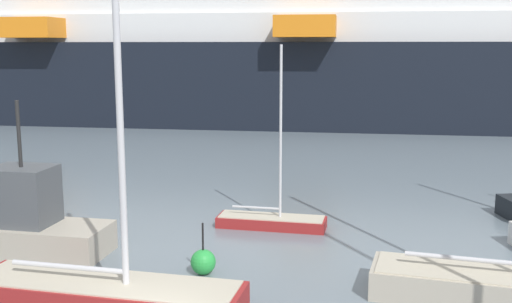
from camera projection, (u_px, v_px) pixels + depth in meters
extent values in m
cube|color=#BCB29E|center=(499.00, 289.00, 16.76)|extent=(7.11, 2.87, 0.82)
cube|color=beige|center=(500.00, 274.00, 16.69)|extent=(6.81, 2.68, 0.04)
cylinder|color=silver|center=(462.00, 259.00, 16.92)|extent=(3.10, 0.56, 0.13)
cube|color=maroon|center=(106.00, 298.00, 16.12)|extent=(7.46, 2.44, 0.84)
cube|color=beige|center=(106.00, 282.00, 16.05)|extent=(7.16, 2.27, 0.04)
cylinder|color=silver|center=(119.00, 92.00, 15.06)|extent=(0.18, 0.18, 10.03)
cylinder|color=silver|center=(68.00, 267.00, 16.23)|extent=(3.31, 0.38, 0.14)
cube|color=maroon|center=(271.00, 222.00, 23.78)|extent=(4.29, 1.45, 0.41)
cube|color=beige|center=(272.00, 217.00, 23.74)|extent=(4.11, 1.35, 0.04)
cylinder|color=silver|center=(281.00, 133.00, 23.11)|extent=(0.10, 0.10, 6.63)
cylinder|color=silver|center=(256.00, 208.00, 23.82)|extent=(1.90, 0.19, 0.08)
cube|color=#BCB29E|center=(17.00, 237.00, 20.95)|extent=(6.48, 2.43, 1.02)
cube|color=#4C5156|center=(23.00, 195.00, 20.63)|extent=(2.13, 1.72, 1.97)
cylinder|color=#262626|center=(19.00, 134.00, 20.27)|extent=(0.13, 0.13, 2.24)
sphere|color=green|center=(203.00, 262.00, 18.89)|extent=(0.78, 0.78, 0.78)
cylinder|color=black|center=(203.00, 236.00, 18.75)|extent=(0.06, 0.06, 0.86)
cube|color=black|center=(195.00, 80.00, 60.11)|extent=(132.71, 18.80, 7.30)
cube|color=white|center=(194.00, 30.00, 59.28)|extent=(122.10, 16.56, 2.39)
cube|color=white|center=(193.00, 5.00, 58.87)|extent=(114.77, 15.56, 2.39)
cube|color=orange|center=(32.00, 28.00, 51.67)|extent=(4.78, 3.72, 1.67)
cube|color=orange|center=(306.00, 26.00, 48.09)|extent=(4.78, 3.72, 1.67)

